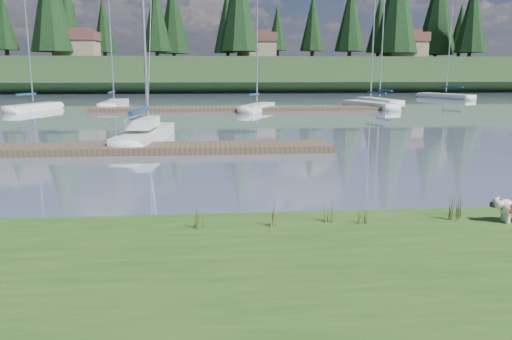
{
  "coord_description": "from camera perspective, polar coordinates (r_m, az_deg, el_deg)",
  "views": [
    {
      "loc": [
        -0.89,
        -11.77,
        3.36
      ],
      "look_at": [
        0.04,
        -0.5,
        1.08
      ],
      "focal_mm": 35.0,
      "sensor_mm": 36.0,
      "label": 1
    }
  ],
  "objects": [
    {
      "name": "sailboat_main",
      "position": [
        24.8,
        -12.23,
        4.33
      ],
      "size": [
        2.24,
        7.86,
        11.26
      ],
      "rotation": [
        0.0,
        0.0,
        1.48
      ],
      "color": "silver",
      "rests_on": "ground"
    },
    {
      "name": "sailboat_bg_1",
      "position": [
        48.59,
        -15.76,
        7.38
      ],
      "size": [
        1.89,
        8.39,
        12.4
      ],
      "rotation": [
        0.0,
        0.0,
        1.6
      ],
      "color": "silver",
      "rests_on": "ground"
    },
    {
      "name": "bank",
      "position": [
        6.65,
        3.69,
        -17.23
      ],
      "size": [
        60.0,
        9.0,
        0.35
      ],
      "primitive_type": "cube",
      "color": "#2D511B",
      "rests_on": "ground"
    },
    {
      "name": "conifer_3",
      "position": [
        84.68,
        -11.38,
        16.84
      ],
      "size": [
        4.84,
        4.84,
        12.25
      ],
      "color": "#382619",
      "rests_on": "ridge"
    },
    {
      "name": "conifer_6",
      "position": [
        85.51,
        15.86,
        18.11
      ],
      "size": [
        7.04,
        7.04,
        17.0
      ],
      "color": "#382619",
      "rests_on": "ridge"
    },
    {
      "name": "sailboat_bg_4",
      "position": [
        51.83,
        13.58,
        7.71
      ],
      "size": [
        2.84,
        7.89,
        11.43
      ],
      "rotation": [
        0.0,
        0.0,
        1.75
      ],
      "color": "silver",
      "rests_on": "ground"
    },
    {
      "name": "ground",
      "position": [
        41.92,
        -3.53,
        6.76
      ],
      "size": [
        200.0,
        200.0,
        0.0
      ],
      "primitive_type": "plane",
      "color": "slate",
      "rests_on": "ground"
    },
    {
      "name": "ridge",
      "position": [
        84.78,
        -4.21,
        10.77
      ],
      "size": [
        200.0,
        20.0,
        5.0
      ],
      "primitive_type": "cube",
      "color": "#1F371A",
      "rests_on": "ground"
    },
    {
      "name": "sailboat_bg_3",
      "position": [
        46.42,
        12.47,
        7.37
      ],
      "size": [
        3.58,
        7.78,
        11.29
      ],
      "rotation": [
        0.0,
        0.0,
        1.85
      ],
      "color": "silver",
      "rests_on": "ground"
    },
    {
      "name": "house_2",
      "position": [
        86.57,
        16.65,
        13.54
      ],
      "size": [
        6.3,
        5.3,
        4.65
      ],
      "color": "gray",
      "rests_on": "ridge"
    },
    {
      "name": "dock_far",
      "position": [
        42.0,
        -0.78,
        7.0
      ],
      "size": [
        26.0,
        2.2,
        0.3
      ],
      "primitive_type": "cube",
      "color": "#4C3D2C",
      "rests_on": "ground"
    },
    {
      "name": "weed_4",
      "position": [
        10.18,
        11.95,
        -5.13
      ],
      "size": [
        0.17,
        0.14,
        0.38
      ],
      "color": "#475B23",
      "rests_on": "bank"
    },
    {
      "name": "house_0",
      "position": [
        84.55,
        -19.75,
        13.41
      ],
      "size": [
        6.3,
        5.3,
        4.65
      ],
      "color": "gray",
      "rests_on": "ridge"
    },
    {
      "name": "conifer_4",
      "position": [
        78.48,
        -1.96,
        18.5
      ],
      "size": [
        6.16,
        6.16,
        15.1
      ],
      "color": "#382619",
      "rests_on": "ridge"
    },
    {
      "name": "sailboat_bg_2",
      "position": [
        42.28,
        0.37,
        7.28
      ],
      "size": [
        3.82,
        6.34,
        9.8
      ],
      "rotation": [
        0.0,
        0.0,
        1.14
      ],
      "color": "silver",
      "rests_on": "ground"
    },
    {
      "name": "conifer_2",
      "position": [
        83.96,
        -22.48,
        17.52
      ],
      "size": [
        6.6,
        6.6,
        16.05
      ],
      "color": "#382619",
      "rests_on": "ridge"
    },
    {
      "name": "weed_3",
      "position": [
        9.74,
        -6.41,
        -5.4
      ],
      "size": [
        0.17,
        0.14,
        0.5
      ],
      "color": "#475B23",
      "rests_on": "bank"
    },
    {
      "name": "weed_5",
      "position": [
        11.26,
        22.27,
        -3.8
      ],
      "size": [
        0.17,
        0.14,
        0.54
      ],
      "color": "#475B23",
      "rests_on": "bank"
    },
    {
      "name": "house_1",
      "position": [
        83.15,
        0.02,
        14.11
      ],
      "size": [
        6.3,
        5.3,
        4.65
      ],
      "color": "gray",
      "rests_on": "ridge"
    },
    {
      "name": "conifer_7",
      "position": [
        93.64,
        23.5,
        15.89
      ],
      "size": [
        5.28,
        5.28,
        13.2
      ],
      "color": "#382619",
      "rests_on": "ridge"
    },
    {
      "name": "dock_near",
      "position": [
        21.25,
        -13.11,
        2.4
      ],
      "size": [
        16.0,
        2.0,
        0.3
      ],
      "primitive_type": "cube",
      "color": "#4C3D2C",
      "rests_on": "ground"
    },
    {
      "name": "sailboat_bg_5",
      "position": [
        64.57,
        20.39,
        7.98
      ],
      "size": [
        4.6,
        8.4,
        11.93
      ],
      "rotation": [
        0.0,
        0.0,
        1.95
      ],
      "color": "silver",
      "rests_on": "ground"
    },
    {
      "name": "weed_0",
      "position": [
        9.76,
        2.19,
        -4.83
      ],
      "size": [
        0.17,
        0.14,
        0.68
      ],
      "color": "#475B23",
      "rests_on": "bank"
    },
    {
      "name": "weed_1",
      "position": [
        10.17,
        8.37,
        -4.73
      ],
      "size": [
        0.17,
        0.14,
        0.49
      ],
      "color": "#475B23",
      "rests_on": "bank"
    },
    {
      "name": "sailboat_bg_0",
      "position": [
        46.4,
        -23.63,
        6.69
      ],
      "size": [
        3.43,
        6.66,
        9.74
      ],
      "rotation": [
        0.0,
        0.0,
        1.23
      ],
      "color": "silver",
      "rests_on": "ground"
    },
    {
      "name": "mud_lip",
      "position": [
        10.73,
        0.25,
        -6.47
      ],
      "size": [
        60.0,
        0.5,
        0.14
      ],
      "primitive_type": "cube",
      "color": "#33281C",
      "rests_on": "ground"
    },
    {
      "name": "conifer_5",
      "position": [
        83.64,
        6.5,
        16.43
      ],
      "size": [
        3.96,
        3.96,
        10.35
      ],
      "color": "#382619",
      "rests_on": "ridge"
    },
    {
      "name": "weed_2",
      "position": [
        10.91,
        21.79,
        -3.79
      ],
      "size": [
        0.17,
        0.14,
        0.73
      ],
      "color": "#475B23",
      "rests_on": "bank"
    }
  ]
}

